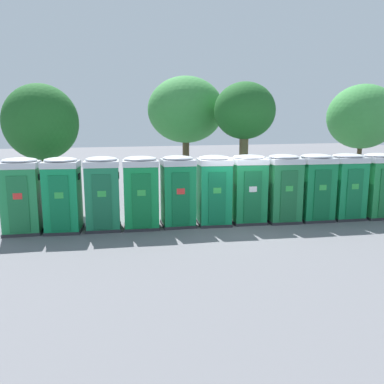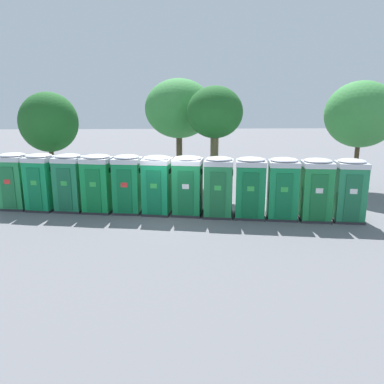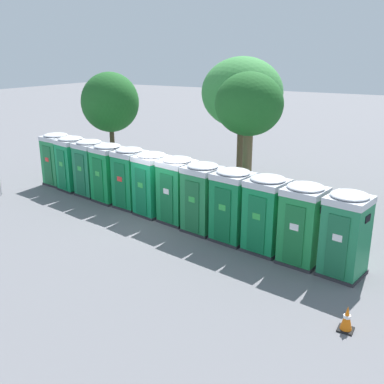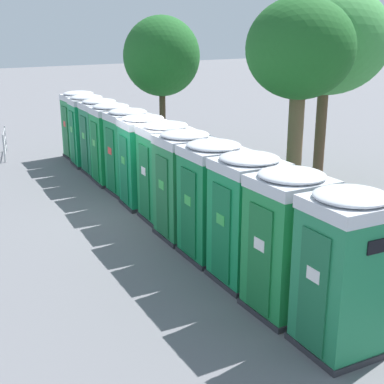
{
  "view_description": "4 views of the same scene",
  "coord_description": "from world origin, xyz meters",
  "px_view_note": "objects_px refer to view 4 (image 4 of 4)",
  "views": [
    {
      "loc": [
        -6.1,
        -12.09,
        3.49
      ],
      "look_at": [
        -1.43,
        0.33,
        1.22
      ],
      "focal_mm": 35.0,
      "sensor_mm": 36.0,
      "label": 1
    },
    {
      "loc": [
        -0.01,
        -15.55,
        4.61
      ],
      "look_at": [
        0.84,
        -0.09,
        1.0
      ],
      "focal_mm": 35.0,
      "sensor_mm": 36.0,
      "label": 2
    },
    {
      "loc": [
        9.29,
        -13.74,
        6.27
      ],
      "look_at": [
        1.43,
        -0.2,
        1.36
      ],
      "focal_mm": 42.0,
      "sensor_mm": 36.0,
      "label": 3
    },
    {
      "loc": [
        11.5,
        -7.42,
        4.69
      ],
      "look_at": [
        2.23,
        -0.35,
        1.16
      ],
      "focal_mm": 50.0,
      "sensor_mm": 36.0,
      "label": 4
    }
  ],
  "objects_px": {
    "portapotty_5": "(144,161)",
    "portapotty_7": "(185,184)",
    "portapotty_2": "(101,136)",
    "portapotty_4": "(129,151)",
    "portapotty_9": "(247,218)",
    "portapotty_10": "(288,242)",
    "portapotty_0": "(80,124)",
    "event_barrier": "(5,142)",
    "street_tree_3": "(327,41)",
    "street_tree_0": "(162,56)",
    "portapotty_11": "(345,271)",
    "portapotty_6": "(166,171)",
    "portapotty_1": "(88,130)",
    "street_tree_2": "(300,51)",
    "portapotty_8": "(213,200)",
    "portapotty_3": "(112,143)"
  },
  "relations": [
    {
      "from": "portapotty_7",
      "to": "portapotty_4",
      "type": "bearing_deg",
      "value": 168.17
    },
    {
      "from": "portapotty_4",
      "to": "street_tree_3",
      "type": "height_order",
      "value": "street_tree_3"
    },
    {
      "from": "portapotty_0",
      "to": "portapotty_2",
      "type": "distance_m",
      "value": 2.63
    },
    {
      "from": "portapotty_6",
      "to": "portapotty_7",
      "type": "xyz_separation_m",
      "value": [
        1.28,
        -0.34,
        0.0
      ]
    },
    {
      "from": "portapotty_2",
      "to": "event_barrier",
      "type": "height_order",
      "value": "portapotty_2"
    },
    {
      "from": "portapotty_5",
      "to": "portapotty_7",
      "type": "xyz_separation_m",
      "value": [
        2.58,
        -0.52,
        -0.0
      ]
    },
    {
      "from": "portapotty_11",
      "to": "portapotty_9",
      "type": "bearing_deg",
      "value": 169.98
    },
    {
      "from": "portapotty_6",
      "to": "portapotty_4",
      "type": "bearing_deg",
      "value": 169.7
    },
    {
      "from": "portapotty_1",
      "to": "portapotty_7",
      "type": "xyz_separation_m",
      "value": [
        7.76,
        -1.45,
        -0.0
      ]
    },
    {
      "from": "portapotty_1",
      "to": "portapotty_6",
      "type": "relative_size",
      "value": 1.0
    },
    {
      "from": "street_tree_0",
      "to": "event_barrier",
      "type": "distance_m",
      "value": 6.95
    },
    {
      "from": "portapotty_9",
      "to": "portapotty_10",
      "type": "xyz_separation_m",
      "value": [
        1.29,
        -0.27,
        0.0
      ]
    },
    {
      "from": "portapotty_1",
      "to": "portapotty_11",
      "type": "bearing_deg",
      "value": -10.29
    },
    {
      "from": "portapotty_9",
      "to": "portapotty_11",
      "type": "relative_size",
      "value": 1.0
    },
    {
      "from": "portapotty_3",
      "to": "portapotty_7",
      "type": "distance_m",
      "value": 5.26
    },
    {
      "from": "portapotty_9",
      "to": "portapotty_1",
      "type": "bearing_deg",
      "value": 169.65
    },
    {
      "from": "portapotty_7",
      "to": "street_tree_2",
      "type": "xyz_separation_m",
      "value": [
        0.2,
        3.46,
        2.91
      ]
    },
    {
      "from": "street_tree_3",
      "to": "portapotty_6",
      "type": "bearing_deg",
      "value": -88.0
    },
    {
      "from": "portapotty_0",
      "to": "portapotty_7",
      "type": "distance_m",
      "value": 9.21
    },
    {
      "from": "portapotty_10",
      "to": "portapotty_2",
      "type": "bearing_deg",
      "value": 169.19
    },
    {
      "from": "portapotty_4",
      "to": "portapotty_8",
      "type": "relative_size",
      "value": 1.0
    },
    {
      "from": "street_tree_0",
      "to": "portapotty_10",
      "type": "bearing_deg",
      "value": -25.36
    },
    {
      "from": "portapotty_10",
      "to": "street_tree_2",
      "type": "xyz_separation_m",
      "value": [
        -3.68,
        4.18,
        2.91
      ]
    },
    {
      "from": "portapotty_6",
      "to": "street_tree_2",
      "type": "relative_size",
      "value": 0.46
    },
    {
      "from": "event_barrier",
      "to": "street_tree_3",
      "type": "bearing_deg",
      "value": 36.88
    },
    {
      "from": "portapotty_5",
      "to": "portapotty_6",
      "type": "bearing_deg",
      "value": -7.94
    },
    {
      "from": "portapotty_0",
      "to": "street_tree_0",
      "type": "relative_size",
      "value": 0.48
    },
    {
      "from": "portapotty_0",
      "to": "portapotty_5",
      "type": "relative_size",
      "value": 1.0
    },
    {
      "from": "portapotty_0",
      "to": "street_tree_2",
      "type": "height_order",
      "value": "street_tree_2"
    },
    {
      "from": "portapotty_6",
      "to": "street_tree_2",
      "type": "bearing_deg",
      "value": 64.68
    },
    {
      "from": "portapotty_2",
      "to": "portapotty_5",
      "type": "relative_size",
      "value": 1.0
    },
    {
      "from": "portapotty_1",
      "to": "street_tree_3",
      "type": "height_order",
      "value": "street_tree_3"
    },
    {
      "from": "portapotty_8",
      "to": "street_tree_3",
      "type": "height_order",
      "value": "street_tree_3"
    },
    {
      "from": "portapotty_2",
      "to": "portapotty_4",
      "type": "xyz_separation_m",
      "value": [
        2.59,
        -0.45,
        0.0
      ]
    },
    {
      "from": "street_tree_0",
      "to": "portapotty_1",
      "type": "bearing_deg",
      "value": -80.67
    },
    {
      "from": "portapotty_7",
      "to": "event_barrier",
      "type": "xyz_separation_m",
      "value": [
        -10.96,
        -0.53,
        -0.72
      ]
    },
    {
      "from": "portapotty_7",
      "to": "street_tree_3",
      "type": "bearing_deg",
      "value": 102.81
    },
    {
      "from": "portapotty_10",
      "to": "event_barrier",
      "type": "xyz_separation_m",
      "value": [
        -14.84,
        0.18,
        -0.72
      ]
    },
    {
      "from": "portapotty_0",
      "to": "portapotty_8",
      "type": "bearing_deg",
      "value": -10.87
    },
    {
      "from": "portapotty_4",
      "to": "street_tree_0",
      "type": "relative_size",
      "value": 0.48
    },
    {
      "from": "portapotty_4",
      "to": "street_tree_3",
      "type": "relative_size",
      "value": 0.42
    },
    {
      "from": "portapotty_6",
      "to": "street_tree_0",
      "type": "relative_size",
      "value": 0.48
    },
    {
      "from": "portapotty_4",
      "to": "portapotty_5",
      "type": "distance_m",
      "value": 1.32
    },
    {
      "from": "portapotty_1",
      "to": "event_barrier",
      "type": "height_order",
      "value": "portapotty_1"
    },
    {
      "from": "portapotty_4",
      "to": "street_tree_0",
      "type": "distance_m",
      "value": 6.66
    },
    {
      "from": "portapotty_1",
      "to": "portapotty_9",
      "type": "distance_m",
      "value": 10.52
    },
    {
      "from": "portapotty_0",
      "to": "street_tree_3",
      "type": "xyz_separation_m",
      "value": [
        7.54,
        4.81,
        3.11
      ]
    },
    {
      "from": "portapotty_0",
      "to": "portapotty_9",
      "type": "height_order",
      "value": "same"
    },
    {
      "from": "portapotty_5",
      "to": "portapotty_9",
      "type": "distance_m",
      "value": 5.26
    },
    {
      "from": "portapotty_8",
      "to": "portapotty_11",
      "type": "height_order",
      "value": "same"
    }
  ]
}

